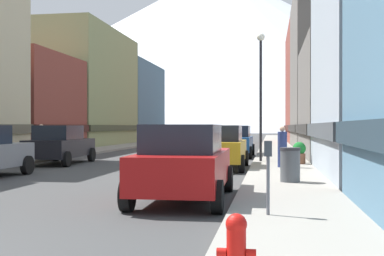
{
  "coord_description": "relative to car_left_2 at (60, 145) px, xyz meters",
  "views": [
    {
      "loc": [
        5.79,
        -4.3,
        1.74
      ],
      "look_at": [
        -0.67,
        35.61,
        1.6
      ],
      "focal_mm": 45.44,
      "sensor_mm": 36.0,
      "label": 1
    }
  ],
  "objects": [
    {
      "name": "parking_meter_near",
      "position": [
        9.55,
        -12.32,
        0.11
      ],
      "size": [
        0.14,
        0.1,
        1.33
      ],
      "color": "#595960",
      "rests_on": "sidewalk_right"
    },
    {
      "name": "car_right_2",
      "position": [
        7.6,
        6.56,
        0.0
      ],
      "size": [
        2.1,
        4.42,
        1.78
      ],
      "color": "#19478C",
      "rests_on": "ground"
    },
    {
      "name": "car_right_0",
      "position": [
        7.6,
        -9.99,
        0.0
      ],
      "size": [
        2.14,
        4.44,
        1.78
      ],
      "color": "#9E1111",
      "rests_on": "ground"
    },
    {
      "name": "sidewalk_left",
      "position": [
        -2.45,
        18.16,
        -0.82
      ],
      "size": [
        2.5,
        100.0,
        0.15
      ],
      "primitive_type": "cube",
      "color": "gray",
      "rests_on": "ground"
    },
    {
      "name": "pedestrian_0",
      "position": [
        10.05,
        -1.93,
        -0.01
      ],
      "size": [
        0.36,
        0.36,
        1.6
      ],
      "color": "navy",
      "rests_on": "sidewalk_right"
    },
    {
      "name": "storefront_right_4",
      "position": [
        15.3,
        29.58,
        4.7
      ],
      "size": [
        8.32,
        13.78,
        11.56
      ],
      "color": "brown",
      "rests_on": "ground"
    },
    {
      "name": "storefront_left_3",
      "position": [
        -6.79,
        19.82,
        4.02
      ],
      "size": [
        6.48,
        13.45,
        10.19
      ],
      "color": "#8C9966",
      "rests_on": "ground"
    },
    {
      "name": "trash_bin_right",
      "position": [
        10.15,
        -6.97,
        -0.26
      ],
      "size": [
        0.59,
        0.59,
        0.98
      ],
      "color": "#4C5156",
      "rests_on": "sidewalk_right"
    },
    {
      "name": "streetlamp_right",
      "position": [
        9.15,
        1.29,
        3.09
      ],
      "size": [
        0.36,
        0.36,
        5.86
      ],
      "color": "black",
      "rests_on": "sidewalk_right"
    },
    {
      "name": "sidewalk_right",
      "position": [
        10.05,
        18.16,
        -0.82
      ],
      "size": [
        2.5,
        100.0,
        0.15
      ],
      "primitive_type": "cube",
      "color": "gray",
      "rests_on": "ground"
    },
    {
      "name": "storefront_left_2",
      "position": [
        -6.88,
        8.73,
        2.22
      ],
      "size": [
        6.66,
        8.08,
        6.48
      ],
      "color": "brown",
      "rests_on": "ground"
    },
    {
      "name": "fire_hydrant_near",
      "position": [
        9.25,
        -16.2,
        -0.37
      ],
      "size": [
        0.4,
        0.22,
        0.7
      ],
      "color": "red",
      "rests_on": "sidewalk_right"
    },
    {
      "name": "storefront_right_3",
      "position": [
        16.3,
        16.66,
        4.78
      ],
      "size": [
        10.3,
        11.99,
        11.72
      ],
      "color": "#66605B",
      "rests_on": "ground"
    },
    {
      "name": "pedestrian_1",
      "position": [
        -2.45,
        3.05,
        0.04
      ],
      "size": [
        0.36,
        0.36,
        1.71
      ],
      "color": "brown",
      "rests_on": "sidewalk_left"
    },
    {
      "name": "potted_plant_0",
      "position": [
        10.8,
        -0.11,
        -0.27
      ],
      "size": [
        0.55,
        0.55,
        0.93
      ],
      "color": "brown",
      "rests_on": "sidewalk_right"
    },
    {
      "name": "car_right_1",
      "position": [
        7.6,
        -1.4,
        0.0
      ],
      "size": [
        2.07,
        4.4,
        1.78
      ],
      "color": "#B28419",
      "rests_on": "ground"
    },
    {
      "name": "storefront_left_4",
      "position": [
        -7.85,
        32.97,
        3.41
      ],
      "size": [
        8.59,
        12.5,
        8.94
      ],
      "color": "slate",
      "rests_on": "ground"
    },
    {
      "name": "mountain_backdrop",
      "position": [
        -18.75,
        243.16,
        43.06
      ],
      "size": [
        289.65,
        289.65,
        87.92
      ],
      "primitive_type": "cone",
      "color": "silver",
      "rests_on": "ground"
    },
    {
      "name": "car_left_2",
      "position": [
        0.0,
        0.0,
        0.0
      ],
      "size": [
        2.22,
        4.47,
        1.78
      ],
      "color": "black",
      "rests_on": "ground"
    },
    {
      "name": "storefront_right_2",
      "position": [
        15.45,
        5.4,
        2.05
      ],
      "size": [
        8.6,
        9.56,
        6.13
      ],
      "color": "#66605B",
      "rests_on": "ground"
    }
  ]
}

